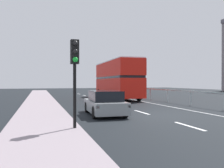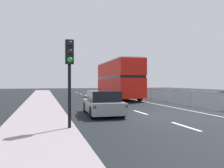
{
  "view_description": "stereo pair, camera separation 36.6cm",
  "coord_description": "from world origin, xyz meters",
  "views": [
    {
      "loc": [
        -6.06,
        -11.86,
        1.86
      ],
      "look_at": [
        -0.22,
        6.45,
        1.71
      ],
      "focal_mm": 36.94,
      "sensor_mm": 36.0,
      "label": 1
    },
    {
      "loc": [
        -5.71,
        -11.97,
        1.86
      ],
      "look_at": [
        -0.22,
        6.45,
        1.71
      ],
      "focal_mm": 36.94,
      "sensor_mm": 36.0,
      "label": 2
    }
  ],
  "objects": [
    {
      "name": "near_sidewalk_kerb",
      "position": [
        -5.9,
        0.0,
        0.07
      ],
      "size": [
        2.79,
        80.0,
        0.14
      ],
      "primitive_type": "cube",
      "color": "gray",
      "rests_on": "ground"
    },
    {
      "name": "traffic_signal_pole",
      "position": [
        -4.77,
        -3.23,
        2.62
      ],
      "size": [
        0.3,
        0.42,
        3.3
      ],
      "color": "black",
      "rests_on": "near_sidewalk_kerb"
    },
    {
      "name": "double_decker_bus_red",
      "position": [
        2.37,
        12.78,
        2.25
      ],
      "size": [
        2.92,
        10.69,
        4.2
      ],
      "rotation": [
        0.0,
        0.0,
        -0.04
      ],
      "color": "red",
      "rests_on": "ground"
    },
    {
      "name": "hatchback_car_near",
      "position": [
        -2.47,
        0.75,
        0.66
      ],
      "size": [
        1.98,
        4.09,
        1.37
      ],
      "rotation": [
        0.0,
        0.0,
        -0.05
      ],
      "color": "gray",
      "rests_on": "ground"
    },
    {
      "name": "ground_plane",
      "position": [
        0.0,
        0.0,
        -0.05
      ],
      "size": [
        74.04,
        120.0,
        0.1
      ],
      "primitive_type": "cube",
      "color": "black"
    },
    {
      "name": "lane_paint_markings",
      "position": [
        2.16,
        8.67,
        0.0
      ],
      "size": [
        3.59,
        46.0,
        0.01
      ],
      "color": "silver",
      "rests_on": "ground"
    },
    {
      "name": "bridge_side_railing",
      "position": [
        5.55,
        9.0,
        0.94
      ],
      "size": [
        0.1,
        42.0,
        1.17
      ],
      "color": "#A9BCBC",
      "rests_on": "ground"
    }
  ]
}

